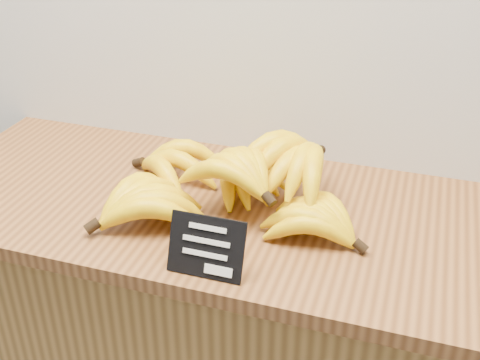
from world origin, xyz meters
name	(u,v)px	position (x,y,z in m)	size (l,w,h in m)	color
counter_top	(248,213)	(0.17, 2.75, 0.92)	(1.39, 0.54, 0.03)	brown
chalkboard_sign	(206,247)	(0.17, 2.53, 0.98)	(0.13, 0.01, 0.11)	black
banana_pile	(230,183)	(0.14, 2.74, 0.98)	(0.55, 0.39, 0.13)	yellow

